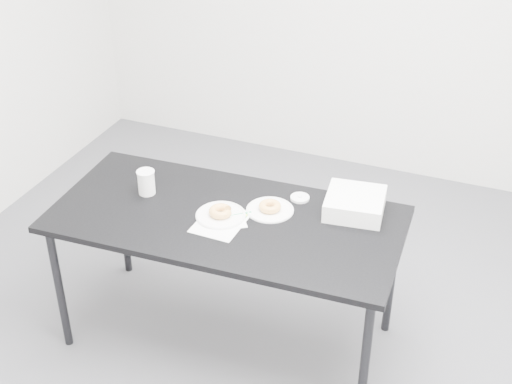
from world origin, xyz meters
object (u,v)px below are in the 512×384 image
at_px(scorecard, 221,222).
at_px(coffee_cup, 146,182).
at_px(bakery_box, 355,204).
at_px(plate_far, 270,210).
at_px(table, 226,226).
at_px(donut_far, 270,206).
at_px(donut_near, 221,211).
at_px(plate_near, 221,215).
at_px(pen, 239,214).

xyz_separation_m(scorecard, coffee_cup, (-0.46, 0.10, 0.06)).
bearing_deg(bakery_box, plate_far, -166.49).
xyz_separation_m(table, donut_far, (0.18, 0.13, 0.08)).
bearing_deg(coffee_cup, plate_far, 7.14).
distance_m(table, coffee_cup, 0.48).
bearing_deg(table, donut_near, -164.71).
xyz_separation_m(table, scorecard, (-0.00, -0.05, 0.06)).
bearing_deg(donut_near, bakery_box, 25.45).
xyz_separation_m(plate_far, donut_far, (0.00, -0.00, 0.02)).
height_order(table, donut_far, donut_far).
height_order(table, donut_near, donut_near).
height_order(plate_near, donut_far, donut_far).
xyz_separation_m(table, bakery_box, (0.57, 0.27, 0.10)).
bearing_deg(bakery_box, donut_far, -166.49).
distance_m(pen, bakery_box, 0.57).
relative_size(pen, bakery_box, 0.46).
height_order(plate_near, plate_far, plate_near).
distance_m(plate_far, coffee_cup, 0.65).
bearing_deg(donut_near, donut_far, 33.77).
relative_size(donut_near, bakery_box, 0.41).
relative_size(table, plate_far, 7.41).
bearing_deg(pen, table, 167.76).
distance_m(pen, plate_far, 0.16).
distance_m(table, pen, 0.09).
bearing_deg(donut_far, bakery_box, 20.54).
relative_size(table, pen, 13.46).
bearing_deg(coffee_cup, table, -6.01).
relative_size(table, donut_near, 15.16).
xyz_separation_m(pen, bakery_box, (0.51, 0.24, 0.04)).
xyz_separation_m(table, coffee_cup, (-0.46, 0.05, 0.12)).
xyz_separation_m(donut_near, bakery_box, (0.59, 0.28, 0.02)).
height_order(scorecard, plate_far, plate_far).
xyz_separation_m(plate_near, donut_far, (0.20, 0.14, 0.02)).
height_order(pen, donut_far, donut_far).
height_order(table, bakery_box, bakery_box).
distance_m(table, plate_near, 0.07).
distance_m(scorecard, donut_far, 0.26).
distance_m(pen, coffee_cup, 0.52).
relative_size(plate_near, plate_far, 1.04).
bearing_deg(plate_near, pen, 25.52).
height_order(donut_near, coffee_cup, coffee_cup).
distance_m(donut_near, bakery_box, 0.65).
distance_m(pen, donut_far, 0.16).
xyz_separation_m(pen, donut_near, (-0.08, -0.04, 0.02)).
height_order(donut_far, coffee_cup, coffee_cup).
xyz_separation_m(donut_near, donut_far, (0.20, 0.14, -0.00)).
relative_size(scorecard, bakery_box, 1.00).
xyz_separation_m(scorecard, plate_far, (0.18, 0.18, 0.00)).
bearing_deg(scorecard, pen, 57.54).
xyz_separation_m(plate_near, coffee_cup, (-0.43, 0.06, 0.06)).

